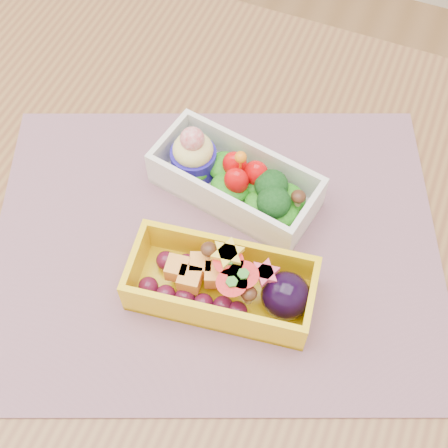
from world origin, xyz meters
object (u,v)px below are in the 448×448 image
at_px(table, 184,294).
at_px(bento_white, 235,180).
at_px(placemat, 216,244).
at_px(bento_yellow, 225,284).

height_order(table, bento_white, bento_white).
bearing_deg(table, bento_white, 75.07).
relative_size(placemat, bento_white, 2.46).
distance_m(placemat, bento_white, 0.07).
relative_size(table, bento_white, 6.25).
bearing_deg(bento_yellow, table, 149.60).
distance_m(bento_white, bento_yellow, 0.13).
bearing_deg(bento_white, placemat, -74.83).
distance_m(table, placemat, 0.11).
bearing_deg(bento_white, bento_yellow, -62.22).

